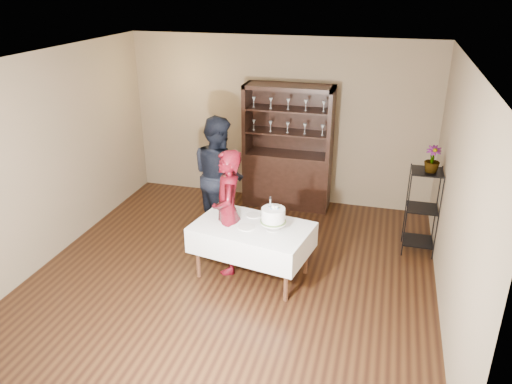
# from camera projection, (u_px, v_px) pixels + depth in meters

# --- Properties ---
(floor) EXTENTS (5.00, 5.00, 0.00)m
(floor) POSITION_uv_depth(u_px,v_px,m) (235.00, 272.00, 6.47)
(floor) COLOR black
(floor) RESTS_ON ground
(ceiling) EXTENTS (5.00, 5.00, 0.00)m
(ceiling) POSITION_uv_depth(u_px,v_px,m) (231.00, 59.00, 5.40)
(ceiling) COLOR silver
(ceiling) RESTS_ON back_wall
(back_wall) EXTENTS (5.00, 0.02, 2.70)m
(back_wall) POSITION_uv_depth(u_px,v_px,m) (279.00, 121.00, 8.15)
(back_wall) COLOR brown
(back_wall) RESTS_ON floor
(wall_left) EXTENTS (0.02, 5.00, 2.70)m
(wall_left) POSITION_uv_depth(u_px,v_px,m) (51.00, 157.00, 6.53)
(wall_left) COLOR brown
(wall_left) RESTS_ON floor
(wall_right) EXTENTS (0.02, 5.00, 2.70)m
(wall_right) POSITION_uv_depth(u_px,v_px,m) (456.00, 197.00, 5.33)
(wall_right) COLOR brown
(wall_right) RESTS_ON floor
(china_hutch) EXTENTS (1.40, 0.48, 2.00)m
(china_hutch) POSITION_uv_depth(u_px,v_px,m) (287.00, 167.00, 8.15)
(china_hutch) COLOR black
(china_hutch) RESTS_ON floor
(plant_etagere) EXTENTS (0.42, 0.42, 1.20)m
(plant_etagere) POSITION_uv_depth(u_px,v_px,m) (422.00, 208.00, 6.72)
(plant_etagere) COLOR black
(plant_etagere) RESTS_ON floor
(cake_table) EXTENTS (1.55, 1.12, 0.71)m
(cake_table) POSITION_uv_depth(u_px,v_px,m) (252.00, 238.00, 6.19)
(cake_table) COLOR silver
(cake_table) RESTS_ON floor
(woman) EXTENTS (0.57, 0.69, 1.62)m
(woman) POSITION_uv_depth(u_px,v_px,m) (228.00, 212.00, 6.23)
(woman) COLOR #3B050F
(woman) RESTS_ON floor
(man) EXTENTS (1.08, 1.05, 1.75)m
(man) POSITION_uv_depth(u_px,v_px,m) (219.00, 175.00, 7.25)
(man) COLOR black
(man) RESTS_ON floor
(cake) EXTENTS (0.34, 0.34, 0.44)m
(cake) POSITION_uv_depth(u_px,v_px,m) (273.00, 216.00, 5.97)
(cake) COLOR white
(cake) RESTS_ON cake_table
(plate_near) EXTENTS (0.25, 0.25, 0.01)m
(plate_near) POSITION_uv_depth(u_px,v_px,m) (247.00, 227.00, 6.07)
(plate_near) COLOR white
(plate_near) RESTS_ON cake_table
(plate_far) EXTENTS (0.24, 0.24, 0.01)m
(plate_far) POSITION_uv_depth(u_px,v_px,m) (254.00, 215.00, 6.38)
(plate_far) COLOR white
(plate_far) RESTS_ON cake_table
(potted_plant) EXTENTS (0.20, 0.20, 0.35)m
(potted_plant) POSITION_uv_depth(u_px,v_px,m) (432.00, 159.00, 6.40)
(potted_plant) COLOR #527236
(potted_plant) RESTS_ON plant_etagere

